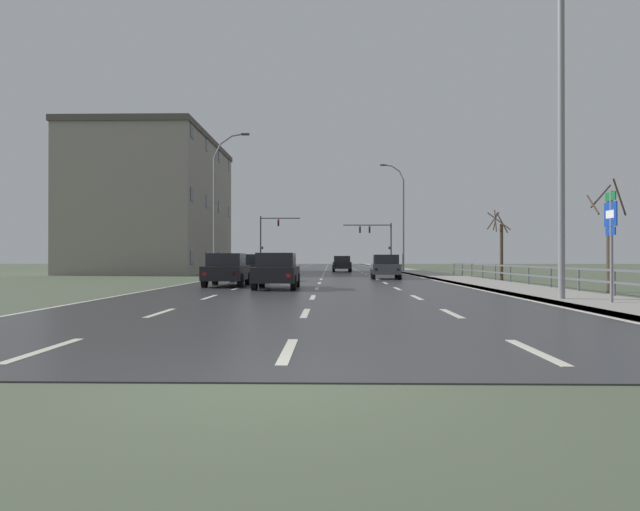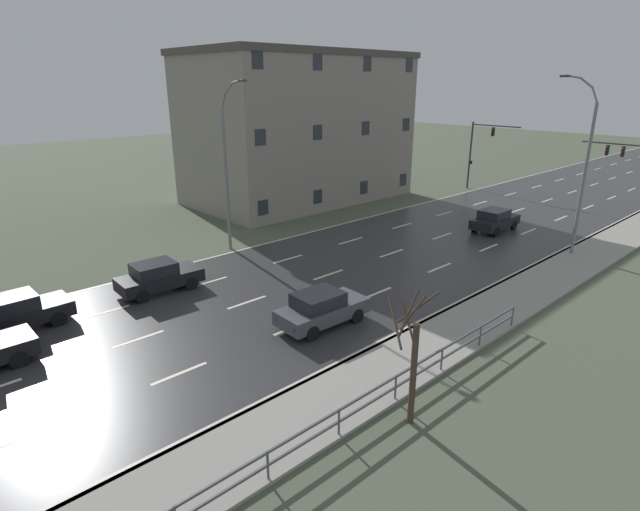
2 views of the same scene
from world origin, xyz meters
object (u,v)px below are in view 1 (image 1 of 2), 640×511
(traffic_signal_right, at_px, (378,237))
(car_near_left, at_px, (342,264))
(car_mid_centre, at_px, (385,267))
(brick_building, at_px, (156,206))
(car_near_right, at_px, (250,267))
(street_lamp_midground, at_px, (402,219))
(traffic_signal_left, at_px, (267,235))
(highway_sign, at_px, (611,232))
(car_far_left, at_px, (227,270))
(car_distant, at_px, (277,271))
(street_lamp_left_bank, at_px, (217,207))
(street_lamp_foreground, at_px, (556,124))

(traffic_signal_right, xyz_separation_m, car_near_left, (-4.68, -12.41, -3.13))
(car_mid_centre, height_order, brick_building, brick_building)
(car_near_right, bearing_deg, traffic_signal_right, 75.44)
(street_lamp_midground, xyz_separation_m, traffic_signal_right, (-1.09, 13.73, -1.19))
(traffic_signal_left, xyz_separation_m, car_mid_centre, (11.21, -30.96, -3.39))
(highway_sign, relative_size, brick_building, 0.17)
(car_mid_centre, bearing_deg, car_far_left, -128.52)
(traffic_signal_right, bearing_deg, street_lamp_midground, -85.45)
(traffic_signal_right, relative_size, car_far_left, 1.42)
(car_near_right, height_order, car_mid_centre, same)
(car_far_left, bearing_deg, car_near_left, 77.12)
(car_distant, bearing_deg, highway_sign, -39.92)
(traffic_signal_right, bearing_deg, street_lamp_left_bank, -115.91)
(traffic_signal_left, height_order, car_near_right, traffic_signal_left)
(traffic_signal_right, xyz_separation_m, car_mid_centre, (-2.23, -31.40, -3.13))
(street_lamp_left_bank, relative_size, traffic_signal_right, 1.74)
(traffic_signal_left, xyz_separation_m, car_near_right, (2.94, -34.43, -3.39))
(car_near_left, xyz_separation_m, car_near_right, (-5.81, -22.45, 0.00))
(traffic_signal_right, xyz_separation_m, car_distant, (-8.11, -43.29, -3.13))
(car_near_left, distance_m, car_near_right, 23.19)
(street_lamp_midground, bearing_deg, car_near_left, 167.18)
(traffic_signal_right, distance_m, car_distant, 44.16)
(car_near_right, distance_m, car_mid_centre, 8.97)
(street_lamp_midground, bearing_deg, highway_sign, -88.60)
(traffic_signal_left, bearing_deg, car_near_right, -85.12)
(street_lamp_foreground, bearing_deg, street_lamp_midground, 89.99)
(highway_sign, height_order, traffic_signal_right, traffic_signal_right)
(traffic_signal_left, bearing_deg, street_lamp_left_bank, -90.74)
(street_lamp_midground, relative_size, traffic_signal_left, 1.62)
(traffic_signal_right, height_order, car_near_left, traffic_signal_right)
(car_distant, distance_m, car_mid_centre, 13.27)
(car_distant, bearing_deg, traffic_signal_right, 79.45)
(car_near_left, bearing_deg, street_lamp_midground, -13.48)
(car_far_left, height_order, car_mid_centre, same)
(street_lamp_foreground, height_order, car_far_left, street_lamp_foreground)
(street_lamp_midground, height_order, highway_sign, street_lamp_midground)
(car_distant, xyz_separation_m, car_mid_centre, (5.88, 11.90, 0.00))
(car_near_right, bearing_deg, car_distant, -72.01)
(car_near_right, distance_m, car_distant, 8.76)
(street_lamp_left_bank, bearing_deg, car_near_left, 60.30)
(highway_sign, xyz_separation_m, car_far_left, (-12.70, 10.63, -1.25))
(traffic_signal_left, bearing_deg, highway_sign, -73.25)
(street_lamp_foreground, bearing_deg, traffic_signal_right, 91.23)
(car_distant, xyz_separation_m, car_far_left, (-2.57, 2.14, 0.00))
(street_lamp_midground, bearing_deg, brick_building, -175.41)
(street_lamp_left_bank, relative_size, highway_sign, 3.17)
(highway_sign, bearing_deg, car_near_right, 126.48)
(car_near_right, xyz_separation_m, car_distant, (2.39, -8.43, 0.00))
(street_lamp_midground, bearing_deg, traffic_signal_left, 137.54)
(car_far_left, xyz_separation_m, brick_building, (-11.52, 25.56, 5.45))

